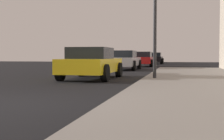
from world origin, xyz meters
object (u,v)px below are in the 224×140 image
Objects in this scene: car_yellow at (92,63)px; car_silver at (123,60)px; car_white at (155,58)px; car_black at (154,58)px; car_red at (142,59)px.

car_silver is at bearing 91.26° from car_yellow.
car_yellow and car_white have the same top height.
car_yellow and car_black have the same top height.
car_silver is 6.29m from car_red.
car_red is 8.15m from car_black.
car_red is (0.37, 14.51, 0.00)m from car_yellow.
car_yellow is 0.99× the size of car_black.
car_red is at bearing 84.95° from car_silver.
car_silver is 1.08× the size of car_white.
car_silver is at bearing -95.05° from car_red.
car_white is at bearing 89.51° from car_yellow.
car_red is 0.99× the size of car_black.
car_white is (0.45, 22.81, -0.00)m from car_silver.
car_yellow is 0.93× the size of car_silver.
car_white is at bearing 90.37° from car_red.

